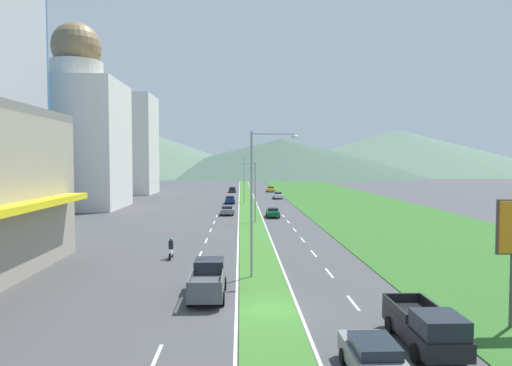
{
  "coord_description": "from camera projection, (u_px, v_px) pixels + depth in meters",
  "views": [
    {
      "loc": [
        -1.53,
        -24.54,
        8.3
      ],
      "look_at": [
        0.97,
        45.73,
        4.94
      ],
      "focal_mm": 31.49,
      "sensor_mm": 36.0,
      "label": 1
    }
  ],
  "objects": [
    {
      "name": "lane_dash_left_7",
      "position": [
        211.0,
        230.0,
        54.19
      ],
      "size": [
        0.16,
        2.8,
        0.01
      ],
      "primitive_type": "cube",
      "color": "silver",
      "rests_on": "ground_plane"
    },
    {
      "name": "lane_dash_right_7",
      "position": [
        295.0,
        230.0,
        54.56
      ],
      "size": [
        0.16,
        2.8,
        0.01
      ],
      "primitive_type": "cube",
      "color": "silver",
      "rests_on": "ground_plane"
    },
    {
      "name": "lane_dash_right_2",
      "position": [
        395.0,
        354.0,
        19.27
      ],
      "size": [
        0.16,
        2.8,
        0.01
      ],
      "primitive_type": "cube",
      "color": "silver",
      "rests_on": "ground_plane"
    },
    {
      "name": "pickup_truck_0",
      "position": [
        208.0,
        280.0,
        27.72
      ],
      "size": [
        2.18,
        5.4,
        2.0
      ],
      "rotation": [
        0.0,
        0.0,
        1.57
      ],
      "color": "#515459",
      "rests_on": "ground_plane"
    },
    {
      "name": "domed_building",
      "position": [
        78.0,
        132.0,
        79.63
      ],
      "size": [
        15.35,
        15.35,
        32.71
      ],
      "color": "silver",
      "rests_on": "ground_plane"
    },
    {
      "name": "lane_dash_left_5",
      "position": [
        200.0,
        254.0,
        40.08
      ],
      "size": [
        0.16,
        2.8,
        0.01
      ],
      "primitive_type": "cube",
      "color": "silver",
      "rests_on": "ground_plane"
    },
    {
      "name": "lane_dash_left_2",
      "position": [
        156.0,
        358.0,
        18.91
      ],
      "size": [
        0.16,
        2.8,
        0.01
      ],
      "primitive_type": "cube",
      "color": "silver",
      "rests_on": "ground_plane"
    },
    {
      "name": "lane_dash_left_4",
      "position": [
        192.0,
        274.0,
        33.02
      ],
      "size": [
        0.16,
        2.8,
        0.01
      ],
      "primitive_type": "cube",
      "color": "silver",
      "rests_on": "ground_plane"
    },
    {
      "name": "street_lamp_far",
      "position": [
        246.0,
        176.0,
        89.46
      ],
      "size": [
        3.56,
        0.38,
        9.27
      ],
      "color": "#99999E",
      "rests_on": "ground_plane"
    },
    {
      "name": "ground_plane",
      "position": [
        268.0,
        311.0,
        24.94
      ],
      "size": [
        600.0,
        600.0,
        0.0
      ],
      "primitive_type": "plane",
      "color": "#424244"
    },
    {
      "name": "hill_far_center",
      "position": [
        281.0,
        157.0,
        272.66
      ],
      "size": [
        179.13,
        179.13,
        22.29
      ],
      "primitive_type": "cone",
      "color": "#3D5647",
      "rests_on": "ground_plane"
    },
    {
      "name": "grass_median",
      "position": [
        248.0,
        205.0,
        84.84
      ],
      "size": [
        3.2,
        240.0,
        0.06
      ],
      "primitive_type": "cube",
      "color": "#387028",
      "rests_on": "ground_plane"
    },
    {
      "name": "car_2",
      "position": [
        375.0,
        361.0,
        16.93
      ],
      "size": [
        1.99,
        4.78,
        1.51
      ],
      "rotation": [
        0.0,
        0.0,
        -1.57
      ],
      "color": "slate",
      "rests_on": "ground_plane"
    },
    {
      "name": "car_0",
      "position": [
        278.0,
        195.0,
        100.22
      ],
      "size": [
        2.0,
        4.36,
        1.49
      ],
      "rotation": [
        0.0,
        0.0,
        -1.57
      ],
      "color": "silver",
      "rests_on": "ground_plane"
    },
    {
      "name": "car_6",
      "position": [
        230.0,
        199.0,
        89.07
      ],
      "size": [
        1.93,
        4.73,
        1.52
      ],
      "rotation": [
        0.0,
        0.0,
        1.57
      ],
      "color": "navy",
      "rests_on": "ground_plane"
    },
    {
      "name": "lane_dash_right_4",
      "position": [
        329.0,
        273.0,
        33.39
      ],
      "size": [
        0.16,
        2.8,
        0.01
      ],
      "primitive_type": "cube",
      "color": "silver",
      "rests_on": "ground_plane"
    },
    {
      "name": "car_1",
      "position": [
        227.0,
        210.0,
        70.04
      ],
      "size": [
        2.03,
        4.38,
        1.41
      ],
      "rotation": [
        0.0,
        0.0,
        1.57
      ],
      "color": "slate",
      "rests_on": "ground_plane"
    },
    {
      "name": "lane_dash_right_6",
      "position": [
        303.0,
        240.0,
        47.5
      ],
      "size": [
        0.16,
        2.8,
        0.01
      ],
      "primitive_type": "cube",
      "color": "silver",
      "rests_on": "ground_plane"
    },
    {
      "name": "lane_dash_left_8",
      "position": [
        214.0,
        222.0,
        61.25
      ],
      "size": [
        0.16,
        2.8,
        0.01
      ],
      "primitive_type": "cube",
      "color": "silver",
      "rests_on": "ground_plane"
    },
    {
      "name": "hill_far_left",
      "position": [
        100.0,
        145.0,
        287.42
      ],
      "size": [
        216.33,
        216.33,
        37.64
      ],
      "primitive_type": "cone",
      "color": "#516B56",
      "rests_on": "ground_plane"
    },
    {
      "name": "pickup_truck_1",
      "position": [
        426.0,
        328.0,
        19.73
      ],
      "size": [
        2.18,
        5.4,
        2.0
      ],
      "rotation": [
        0.0,
        0.0,
        -1.57
      ],
      "color": "black",
      "rests_on": "ground_plane"
    },
    {
      "name": "lane_dash_right_9",
      "position": [
        283.0,
        216.0,
        68.67
      ],
      "size": [
        0.16,
        2.8,
        0.01
      ],
      "primitive_type": "cube",
      "color": "silver",
      "rests_on": "ground_plane"
    },
    {
      "name": "grass_verge_right",
      "position": [
        356.0,
        205.0,
        85.57
      ],
      "size": [
        24.0,
        240.0,
        0.06
      ],
      "primitive_type": "cube",
      "color": "#2D6023",
      "rests_on": "ground_plane"
    },
    {
      "name": "midrise_colored",
      "position": [
        127.0,
        145.0,
        115.75
      ],
      "size": [
        13.92,
        13.92,
        25.28
      ],
      "primitive_type": "cube",
      "color": "silver",
      "rests_on": "ground_plane"
    },
    {
      "name": "lane_dash_right_3",
      "position": [
        353.0,
        303.0,
        26.33
      ],
      "size": [
        0.16,
        2.8,
        0.01
      ],
      "primitive_type": "cube",
      "color": "silver",
      "rests_on": "ground_plane"
    },
    {
      "name": "edge_line_median_left",
      "position": [
        239.0,
        205.0,
        84.78
      ],
      "size": [
        0.16,
        240.0,
        0.01
      ],
      "primitive_type": "cube",
      "color": "silver",
      "rests_on": "ground_plane"
    },
    {
      "name": "hill_far_right",
      "position": [
        398.0,
        152.0,
        322.52
      ],
      "size": [
        217.95,
        217.95,
        31.01
      ],
      "primitive_type": "cone",
      "color": "#516B56",
      "rests_on": "ground_plane"
    },
    {
      "name": "car_5",
      "position": [
        271.0,
        189.0,
        123.1
      ],
      "size": [
        2.04,
        4.55,
        1.46
      ],
      "rotation": [
        0.0,
        0.0,
        -1.57
      ],
      "color": "yellow",
      "rests_on": "ground_plane"
    },
    {
      "name": "lane_dash_left_9",
      "position": [
        217.0,
        216.0,
        68.31
      ],
      "size": [
        0.16,
        2.8,
        0.01
      ],
      "primitive_type": "cube",
      "color": "silver",
      "rests_on": "ground_plane"
    },
    {
      "name": "street_lamp_mid",
      "position": [
        253.0,
        188.0,
        60.72
      ],
      "size": [
        2.66,
        0.32,
        8.23
      ],
      "color": "#99999E",
      "rests_on": "ground_plane"
    },
    {
      "name": "lane_dash_right_5",
      "position": [
        314.0,
        254.0,
        40.44
      ],
      "size": [
        0.16,
        2.8,
        0.01
      ],
      "primitive_type": "cube",
      "color": "silver",
      "rests_on": "ground_plane"
    },
    {
      "name": "street_lamp_near",
      "position": [
        257.0,
        194.0,
        31.88
      ],
      "size": [
        3.48,
        0.51,
        10.43
      ],
      "color": "#99999E",
      "rests_on": "ground_plane"
    },
    {
      "name": "lane_dash_left_6",
      "position": [
        206.0,
        240.0,
        47.14
      ],
      "size": [
        0.16,
        2.8,
        0.01
      ],
      "primitive_type": "cube",
      "color": "silver",
      "rests_on": "ground_plane"
    },
    {
      "name": "lane_dash_right_8",
      "position": [
        288.0,
        222.0,
        61.61
      ],
      "size": [
        0.16,
        2.8,
        0.01
      ],
      "primitive_type": "cube",
      "color": "silver",
      "rests_on": "ground_plane"
    },
    {
      "name": "car_4",
      "position": [
        273.0,
        212.0,
        67.04
      ],
      "size": [
        1.91,
        4.44,
        1.4
      ],
      "rotation": [
        0.0,
        0.0,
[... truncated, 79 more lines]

